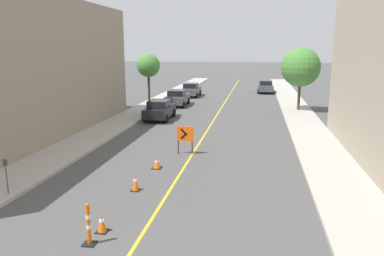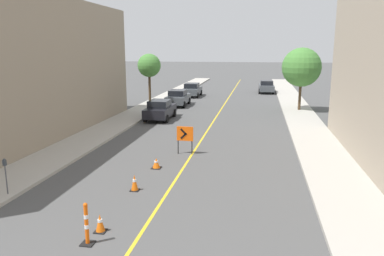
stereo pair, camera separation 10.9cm
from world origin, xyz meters
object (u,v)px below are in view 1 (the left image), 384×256
at_px(parked_car_opposite_side, 265,87).
at_px(parking_meter_near_curb, 6,169).
at_px(parked_car_curb_near, 160,110).
at_px(street_tree_left_near, 148,66).
at_px(traffic_cone_third, 135,183).
at_px(street_tree_right_near, 301,67).
at_px(delineator_post_front, 89,226).
at_px(traffic_cone_fourth, 157,163).
at_px(parked_car_curb_far, 191,90).
at_px(traffic_cone_second, 102,223).
at_px(arrow_barricade_primary, 185,135).
at_px(parked_car_curb_mid, 177,98).

height_order(parked_car_opposite_side, parking_meter_near_curb, parked_car_opposite_side).
height_order(parked_car_curb_near, street_tree_left_near, street_tree_left_near).
bearing_deg(traffic_cone_third, parked_car_opposite_side, 80.79).
bearing_deg(street_tree_right_near, parked_car_opposite_side, 101.12).
bearing_deg(street_tree_left_near, street_tree_right_near, -1.55).
xyz_separation_m(delineator_post_front, street_tree_left_near, (-5.75, 25.87, 3.40)).
bearing_deg(street_tree_left_near, parking_meter_near_curb, -87.17).
bearing_deg(parked_car_opposite_side, traffic_cone_fourth, -101.80).
xyz_separation_m(traffic_cone_fourth, parking_meter_near_curb, (-4.68, -4.50, 0.90)).
xyz_separation_m(traffic_cone_fourth, parked_car_curb_far, (-3.12, 26.96, 0.55)).
xyz_separation_m(traffic_cone_second, traffic_cone_fourth, (0.02, 6.46, -0.04)).
height_order(parked_car_opposite_side, street_tree_left_near, street_tree_left_near).
distance_m(traffic_cone_second, street_tree_left_near, 26.01).
bearing_deg(parking_meter_near_curb, street_tree_left_near, 92.83).
height_order(traffic_cone_second, street_tree_right_near, street_tree_right_near).
bearing_deg(street_tree_left_near, arrow_barricade_primary, -67.22).
height_order(traffic_cone_second, parked_car_curb_near, parked_car_curb_near).
xyz_separation_m(parked_car_curb_near, parked_car_opposite_side, (8.68, 20.06, 0.00)).
bearing_deg(parked_car_curb_near, street_tree_left_near, 112.46).
distance_m(parked_car_curb_mid, street_tree_left_near, 4.23).
relative_size(delineator_post_front, street_tree_left_near, 0.26).
xyz_separation_m(traffic_cone_second, parked_car_curb_near, (-3.05, 18.65, 0.51)).
xyz_separation_m(traffic_cone_third, parked_car_curb_mid, (-3.12, 22.53, 0.47)).
bearing_deg(parked_car_curb_far, parking_meter_near_curb, -92.76).
bearing_deg(traffic_cone_third, delineator_post_front, -89.85).
bearing_deg(traffic_cone_second, delineator_post_front, -94.00).
xyz_separation_m(traffic_cone_second, parked_car_opposite_side, (5.64, 38.70, 0.51)).
bearing_deg(parking_meter_near_curb, parked_car_curb_mid, 86.49).
xyz_separation_m(delineator_post_front, parked_car_curb_near, (-2.99, 19.43, 0.23)).
bearing_deg(parked_car_curb_near, parked_car_curb_mid, 90.31).
xyz_separation_m(parking_meter_near_curb, street_tree_right_near, (13.05, 22.74, 2.82)).
relative_size(arrow_barricade_primary, parked_car_opposite_side, 0.35).
bearing_deg(street_tree_left_near, traffic_cone_third, -75.09).
xyz_separation_m(traffic_cone_second, delineator_post_front, (-0.06, -0.79, 0.28)).
height_order(parking_meter_near_curb, street_tree_right_near, street_tree_right_near).
relative_size(traffic_cone_fourth, parked_car_curb_mid, 0.12).
relative_size(parked_car_curb_mid, parked_car_curb_far, 1.00).
relative_size(traffic_cone_third, parking_meter_near_curb, 0.48).
relative_size(parked_car_curb_mid, parking_meter_near_curb, 3.03).
xyz_separation_m(parked_car_curb_near, parked_car_curb_far, (-0.05, 14.77, 0.00)).
relative_size(traffic_cone_third, traffic_cone_fourth, 1.32).
distance_m(traffic_cone_fourth, parked_car_curb_far, 27.15).
height_order(traffic_cone_third, arrow_barricade_primary, arrow_barricade_primary).
bearing_deg(delineator_post_front, parked_car_curb_near, 98.75).
relative_size(parked_car_curb_mid, street_tree_right_near, 0.77).
height_order(arrow_barricade_primary, parked_car_curb_near, parked_car_curb_near).
distance_m(arrow_barricade_primary, parked_car_curb_mid, 17.43).
height_order(traffic_cone_fourth, street_tree_right_near, street_tree_right_near).
distance_m(arrow_barricade_primary, parked_car_opposite_side, 29.97).
bearing_deg(delineator_post_front, parked_car_curb_far, 95.08).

